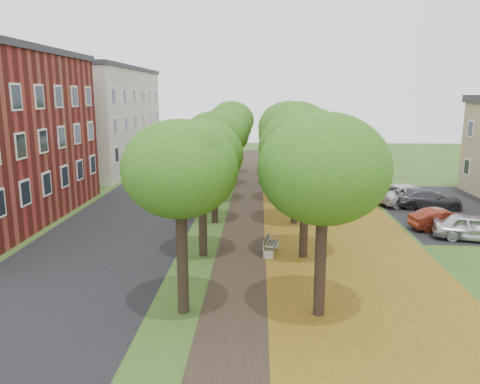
# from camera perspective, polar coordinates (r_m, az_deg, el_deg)

# --- Properties ---
(ground) EXTENTS (120.00, 120.00, 0.00)m
(ground) POSITION_cam_1_polar(r_m,az_deg,el_deg) (17.19, 0.63, -14.52)
(ground) COLOR #2D4C19
(ground) RESTS_ON ground
(street_asphalt) EXTENTS (8.00, 70.00, 0.01)m
(street_asphalt) POSITION_cam_1_polar(r_m,az_deg,el_deg) (32.34, -11.97, -2.09)
(street_asphalt) COLOR black
(street_asphalt) RESTS_ON ground
(footpath) EXTENTS (3.20, 70.00, 0.01)m
(footpath) POSITION_cam_1_polar(r_m,az_deg,el_deg) (31.35, 1.45, -2.27)
(footpath) COLOR black
(footpath) RESTS_ON ground
(leaf_verge) EXTENTS (7.50, 70.00, 0.01)m
(leaf_verge) POSITION_cam_1_polar(r_m,az_deg,el_deg) (31.67, 10.53, -2.32)
(leaf_verge) COLOR #996C1C
(leaf_verge) RESTS_ON ground
(parking_lot) EXTENTS (9.00, 16.00, 0.01)m
(parking_lot) POSITION_cam_1_polar(r_m,az_deg,el_deg) (34.85, 24.27, -1.89)
(parking_lot) COLOR black
(parking_lot) RESTS_ON ground
(tree_row_west) EXTENTS (4.05, 34.05, 6.83)m
(tree_row_west) POSITION_cam_1_polar(r_m,az_deg,el_deg) (30.63, -2.66, 7.01)
(tree_row_west) COLOR black
(tree_row_west) RESTS_ON ground
(tree_row_east) EXTENTS (4.05, 34.05, 6.83)m
(tree_row_east) POSITION_cam_1_polar(r_m,az_deg,el_deg) (30.59, 6.41, 6.94)
(tree_row_east) COLOR black
(tree_row_east) RESTS_ON ground
(building_cream) EXTENTS (10.30, 20.30, 10.40)m
(building_cream) POSITION_cam_1_polar(r_m,az_deg,el_deg) (51.51, -17.68, 8.57)
(building_cream) COLOR beige
(building_cream) RESTS_ON ground
(bench) EXTENTS (0.82, 1.77, 0.81)m
(bench) POSITION_cam_1_polar(r_m,az_deg,el_deg) (22.98, 3.68, -6.49)
(bench) COLOR #2B352D
(bench) RESTS_ON ground
(car_silver) EXTENTS (4.36, 2.60, 1.39)m
(car_silver) POSITION_cam_1_polar(r_m,az_deg,el_deg) (27.85, 26.60, -3.89)
(car_silver) COLOR silver
(car_silver) RESTS_ON ground
(car_red) EXTENTS (3.83, 1.76, 1.22)m
(car_red) POSITION_cam_1_polar(r_m,az_deg,el_deg) (29.17, 23.49, -3.11)
(car_red) COLOR maroon
(car_red) RESTS_ON ground
(car_grey) EXTENTS (4.60, 2.11, 1.30)m
(car_grey) POSITION_cam_1_polar(r_m,az_deg,el_deg) (34.30, 21.90, -0.79)
(car_grey) COLOR #333338
(car_grey) RESTS_ON ground
(car_white) EXTENTS (5.63, 4.28, 1.42)m
(car_white) POSITION_cam_1_polar(r_m,az_deg,el_deg) (35.17, 19.74, -0.24)
(car_white) COLOR silver
(car_white) RESTS_ON ground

